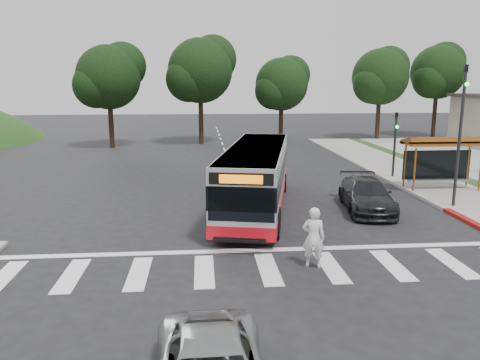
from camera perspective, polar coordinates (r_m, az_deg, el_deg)
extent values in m
plane|color=black|center=(19.57, 1.38, -5.20)|extent=(140.00, 140.00, 0.00)
cube|color=gray|center=(30.16, 20.91, 0.18)|extent=(4.00, 40.00, 0.12)
cube|color=#9E9991|center=(29.35, 17.38, 0.14)|extent=(0.30, 40.00, 0.15)
cube|color=silver|center=(14.89, 3.47, -10.77)|extent=(18.00, 2.60, 0.01)
cylinder|color=brown|center=(25.90, 20.50, 1.14)|extent=(0.10, 0.10, 2.30)
cylinder|color=brown|center=(26.97, 19.43, 1.61)|extent=(0.10, 0.10, 2.30)
cylinder|color=brown|center=(28.63, 26.02, 1.64)|extent=(0.10, 0.10, 2.30)
cube|color=brown|center=(27.05, 23.63, 4.11)|extent=(4.20, 1.60, 0.12)
cube|color=brown|center=(27.08, 23.60, 4.44)|extent=(4.20, 1.32, 0.51)
cube|color=black|center=(27.75, 22.84, 1.73)|extent=(3.80, 0.06, 1.60)
cube|color=gray|center=(27.36, 23.28, -0.04)|extent=(3.60, 0.40, 0.08)
cylinder|color=black|center=(23.36, 25.19, 4.60)|extent=(0.14, 0.14, 6.50)
imported|color=black|center=(23.23, 25.79, 11.34)|extent=(0.16, 0.20, 1.00)
sphere|color=#19E533|center=(23.07, 25.94, 10.46)|extent=(0.18, 0.18, 0.18)
cylinder|color=black|center=(29.73, 18.33, 3.99)|extent=(0.14, 0.14, 4.00)
imported|color=black|center=(29.58, 18.51, 6.87)|extent=(0.16, 0.20, 1.00)
sphere|color=#19E533|center=(29.44, 18.61, 6.16)|extent=(0.18, 0.18, 0.18)
cylinder|color=black|center=(50.09, 16.46, 7.37)|extent=(0.44, 0.44, 4.40)
sphere|color=black|center=(49.98, 16.73, 11.94)|extent=(5.60, 5.60, 5.60)
sphere|color=black|center=(51.19, 17.65, 13.00)|extent=(4.20, 4.20, 4.20)
sphere|color=black|center=(48.97, 15.89, 11.19)|extent=(3.92, 3.92, 3.92)
cylinder|color=black|center=(54.77, 22.61, 7.42)|extent=(0.44, 0.44, 4.84)
sphere|color=black|center=(54.69, 22.98, 12.01)|extent=(5.60, 5.60, 5.60)
sphere|color=black|center=(55.98, 23.71, 13.05)|extent=(4.20, 4.20, 4.20)
sphere|color=black|center=(53.61, 22.32, 11.26)|extent=(3.92, 3.92, 3.92)
cylinder|color=black|center=(44.73, -4.78, 7.49)|extent=(0.44, 0.44, 4.84)
sphere|color=black|center=(44.62, -4.88, 13.14)|extent=(6.00, 6.00, 6.00)
sphere|color=black|center=(45.58, -3.35, 14.51)|extent=(4.50, 4.50, 4.50)
sphere|color=black|center=(43.87, -6.26, 12.13)|extent=(4.20, 4.20, 4.20)
cylinder|color=black|center=(47.44, 5.01, 7.20)|extent=(0.44, 0.44, 3.96)
sphere|color=black|center=(47.30, 5.09, 11.55)|extent=(5.20, 5.20, 5.20)
sphere|color=black|center=(48.26, 6.19, 12.60)|extent=(3.90, 3.90, 3.90)
sphere|color=black|center=(46.51, 4.09, 10.79)|extent=(3.64, 3.64, 3.64)
cylinder|color=black|center=(43.49, -15.44, 6.70)|extent=(0.44, 0.44, 4.40)
sphere|color=black|center=(43.35, -15.73, 11.97)|extent=(5.60, 5.60, 5.60)
sphere|color=black|center=(44.01, -14.13, 13.35)|extent=(4.20, 4.20, 4.20)
sphere|color=black|center=(42.85, -17.17, 10.96)|extent=(3.92, 3.92, 3.92)
imported|color=white|center=(14.87, 8.94, -6.93)|extent=(0.81, 0.64, 1.95)
imported|color=black|center=(22.03, 15.15, -1.76)|extent=(2.64, 5.14, 1.43)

